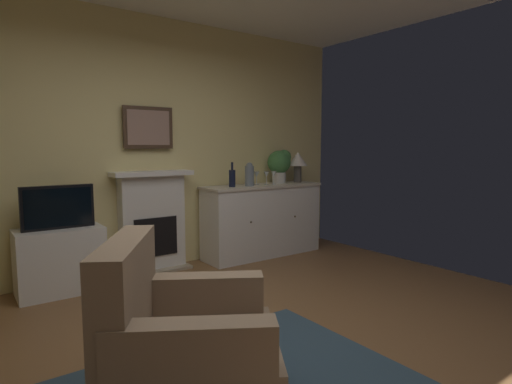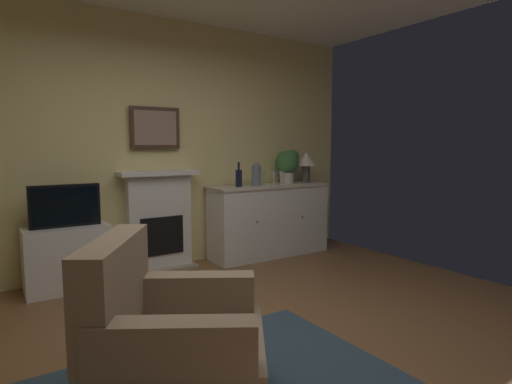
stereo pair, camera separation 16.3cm
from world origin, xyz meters
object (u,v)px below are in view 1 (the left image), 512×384
(tv_set, at_px, (58,207))
(wine_glass_center, at_px, (267,175))
(tv_cabinet, at_px, (60,261))
(sideboard_cabinet, at_px, (262,220))
(framed_picture, at_px, (148,128))
(wine_glass_right, at_px, (274,175))
(vase_decorative, at_px, (249,174))
(armchair, at_px, (182,346))
(wine_bottle, at_px, (232,178))
(potted_plant_small, at_px, (280,163))
(fireplace_unit, at_px, (153,221))
(wine_glass_left, at_px, (257,175))
(table_lamp, at_px, (298,161))

(tv_set, bearing_deg, wine_glass_center, -0.83)
(tv_cabinet, bearing_deg, wine_glass_center, -1.39)
(sideboard_cabinet, height_order, wine_glass_center, wine_glass_center)
(framed_picture, height_order, wine_glass_right, framed_picture)
(framed_picture, xyz_separation_m, vase_decorative, (1.14, -0.27, -0.53))
(wine_glass_center, distance_m, armchair, 3.29)
(framed_picture, bearing_deg, sideboard_cabinet, -9.23)
(armchair, bearing_deg, wine_bottle, 52.24)
(framed_picture, relative_size, wine_bottle, 1.90)
(sideboard_cabinet, relative_size, potted_plant_small, 3.65)
(sideboard_cabinet, height_order, vase_decorative, vase_decorative)
(fireplace_unit, xyz_separation_m, potted_plant_small, (1.69, -0.13, 0.60))
(tv_set, bearing_deg, fireplace_unit, 10.77)
(wine_bottle, xyz_separation_m, wine_glass_left, (0.38, 0.04, 0.01))
(table_lamp, distance_m, wine_glass_right, 0.47)
(wine_bottle, relative_size, tv_set, 0.47)
(table_lamp, relative_size, armchair, 0.37)
(framed_picture, relative_size, wine_glass_left, 3.33)
(vase_decorative, xyz_separation_m, armchair, (-2.01, -2.28, -0.65))
(wine_bottle, distance_m, wine_glass_left, 0.39)
(framed_picture, distance_m, wine_glass_left, 1.42)
(vase_decorative, height_order, tv_cabinet, vase_decorative)
(armchair, bearing_deg, wine_glass_right, 43.68)
(wine_bottle, bearing_deg, table_lamp, 1.47)
(table_lamp, height_order, wine_glass_left, table_lamp)
(wine_bottle, relative_size, wine_glass_right, 1.76)
(tv_cabinet, bearing_deg, wine_glass_right, -1.48)
(wine_glass_right, xyz_separation_m, vase_decorative, (-0.37, -0.00, 0.02))
(fireplace_unit, relative_size, wine_glass_right, 6.67)
(wine_glass_left, relative_size, wine_glass_center, 1.00)
(framed_picture, bearing_deg, table_lamp, -6.50)
(wine_bottle, distance_m, tv_set, 1.89)
(potted_plant_small, bearing_deg, wine_glass_center, -162.75)
(table_lamp, bearing_deg, sideboard_cabinet, -180.00)
(fireplace_unit, relative_size, vase_decorative, 3.91)
(framed_picture, height_order, table_lamp, framed_picture)
(framed_picture, bearing_deg, wine_bottle, -15.36)
(vase_decorative, distance_m, potted_plant_small, 0.57)
(fireplace_unit, distance_m, table_lamp, 2.06)
(fireplace_unit, bearing_deg, tv_set, -169.23)
(potted_plant_small, bearing_deg, sideboard_cabinet, -171.86)
(wine_bottle, bearing_deg, wine_glass_center, -1.85)
(tv_cabinet, bearing_deg, wine_glass_left, -0.01)
(wine_glass_left, xyz_separation_m, potted_plant_small, (0.39, 0.03, 0.13))
(framed_picture, relative_size, table_lamp, 1.37)
(table_lamp, bearing_deg, framed_picture, 173.50)
(framed_picture, xyz_separation_m, wine_glass_center, (1.40, -0.27, -0.55))
(wine_glass_center, relative_size, vase_decorative, 0.59)
(tv_cabinet, bearing_deg, wine_bottle, -1.27)
(fireplace_unit, distance_m, framed_picture, 1.02)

